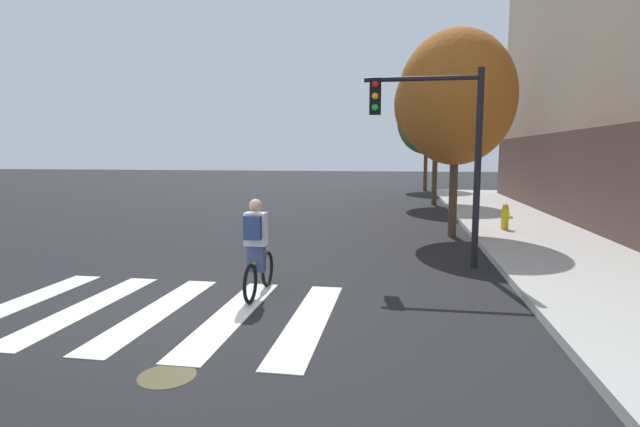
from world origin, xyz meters
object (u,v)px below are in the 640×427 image
object	(u,v)px
cyclist	(257,248)
street_tree_mid	(437,104)
manhole_cover	(167,376)
fire_hydrant	(505,217)
traffic_light_near	(438,134)
street_tree_far	(427,120)
street_tree_near	(456,98)

from	to	relation	value
cyclist	street_tree_mid	bearing A→B (deg)	75.98
manhole_cover	cyclist	xyz separation A→B (m)	(0.11, 3.10, 0.84)
fire_hydrant	cyclist	bearing A→B (deg)	-126.27
traffic_light_near	manhole_cover	bearing A→B (deg)	-118.99
cyclist	street_tree_mid	distance (m)	16.81
cyclist	traffic_light_near	distance (m)	4.67
traffic_light_near	street_tree_mid	size ratio (longest dim) A/B	0.60
manhole_cover	traffic_light_near	size ratio (longest dim) A/B	0.15
manhole_cover	street_tree_mid	distance (m)	19.96
street_tree_far	street_tree_mid	bearing A→B (deg)	-89.92
manhole_cover	fire_hydrant	world-z (taller)	fire_hydrant
traffic_light_near	fire_hydrant	distance (m)	5.81
manhole_cover	cyclist	distance (m)	3.21
cyclist	street_tree_far	bearing A→B (deg)	80.93
street_tree_mid	street_tree_far	world-z (taller)	street_tree_mid
manhole_cover	street_tree_near	bearing A→B (deg)	67.98
traffic_light_near	street_tree_near	bearing A→B (deg)	79.36
fire_hydrant	street_tree_far	distance (m)	17.73
traffic_light_near	fire_hydrant	size ratio (longest dim) A/B	5.38
street_tree_far	cyclist	bearing A→B (deg)	-99.07
traffic_light_near	street_tree_far	xyz separation A→B (m)	(0.80, 21.95, 1.69)
street_tree_near	street_tree_mid	size ratio (longest dim) A/B	0.85
fire_hydrant	street_tree_far	xyz separation A→B (m)	(-1.60, 17.19, 4.02)
street_tree_near	street_tree_far	distance (m)	17.88
traffic_light_near	street_tree_far	distance (m)	22.03
fire_hydrant	street_tree_near	distance (m)	3.92
cyclist	street_tree_mid	world-z (taller)	street_tree_mid
street_tree_far	manhole_cover	bearing A→B (deg)	-98.30
traffic_light_near	cyclist	bearing A→B (deg)	-138.41
traffic_light_near	street_tree_near	xyz separation A→B (m)	(0.77, 4.08, 1.17)
cyclist	traffic_light_near	world-z (taller)	traffic_light_near
street_tree_near	manhole_cover	bearing A→B (deg)	-112.02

